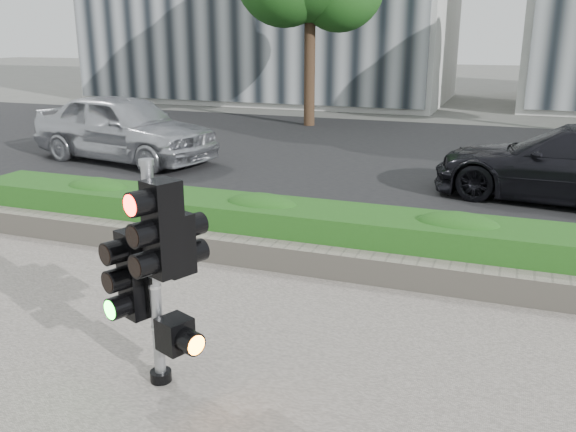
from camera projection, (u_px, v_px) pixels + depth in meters
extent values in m
plane|color=#51514C|center=(274.00, 345.00, 6.14)|extent=(120.00, 120.00, 0.00)
cube|color=black|center=(423.00, 159.00, 15.11)|extent=(60.00, 13.00, 0.02)
cube|color=gray|center=(353.00, 243.00, 8.95)|extent=(60.00, 0.25, 0.12)
cube|color=gray|center=(329.00, 263.00, 7.79)|extent=(12.00, 0.32, 0.34)
cube|color=#328428|center=(343.00, 235.00, 8.32)|extent=(12.00, 1.00, 0.68)
cylinder|color=black|center=(310.00, 65.00, 20.08)|extent=(0.36, 0.36, 4.03)
cylinder|color=black|center=(161.00, 376.00, 5.44)|extent=(0.19, 0.19, 0.10)
cylinder|color=gray|center=(154.00, 279.00, 5.17)|extent=(0.10, 0.10, 1.97)
cylinder|color=gray|center=(146.00, 162.00, 4.88)|extent=(0.12, 0.12, 0.05)
cube|color=#FF1107|center=(163.00, 228.00, 4.86)|extent=(0.33, 0.33, 0.79)
cube|color=#14E51E|center=(137.00, 273.00, 5.30)|extent=(0.33, 0.33, 0.79)
cube|color=black|center=(176.00, 244.00, 5.23)|extent=(0.33, 0.33, 0.54)
cube|color=orange|center=(175.00, 334.00, 5.18)|extent=(0.33, 0.33, 0.29)
imported|color=#B6B7BE|center=(124.00, 127.00, 14.68)|extent=(5.07, 2.76, 1.63)
imported|color=black|center=(574.00, 164.00, 11.08)|extent=(5.18, 2.72, 1.43)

